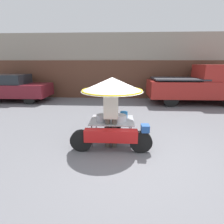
# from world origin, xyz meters

# --- Properties ---
(ground_plane) EXTENTS (36.00, 36.00, 0.00)m
(ground_plane) POSITION_xyz_m (0.00, 0.00, 0.00)
(ground_plane) COLOR slate
(shopfront_building) EXTENTS (28.00, 2.06, 4.03)m
(shopfront_building) POSITION_xyz_m (0.00, 8.33, 2.00)
(shopfront_building) COLOR gray
(shopfront_building) RESTS_ON ground
(vendor_motorcycle_cart) EXTENTS (2.13, 1.72, 1.88)m
(vendor_motorcycle_cart) POSITION_xyz_m (-0.52, 0.62, 1.42)
(vendor_motorcycle_cart) COLOR black
(vendor_motorcycle_cart) RESTS_ON ground
(vendor_person) EXTENTS (0.38, 0.23, 1.68)m
(vendor_person) POSITION_xyz_m (-0.54, 0.34, 0.95)
(vendor_person) COLOR #4C473D
(vendor_person) RESTS_ON ground
(parked_car) EXTENTS (4.10, 1.80, 1.60)m
(parked_car) POSITION_xyz_m (-6.70, 6.02, 0.81)
(parked_car) COLOR black
(parked_car) RESTS_ON ground
(pickup_truck) EXTENTS (5.33, 1.93, 2.16)m
(pickup_truck) POSITION_xyz_m (4.11, 5.91, 1.03)
(pickup_truck) COLOR black
(pickup_truck) RESTS_ON ground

